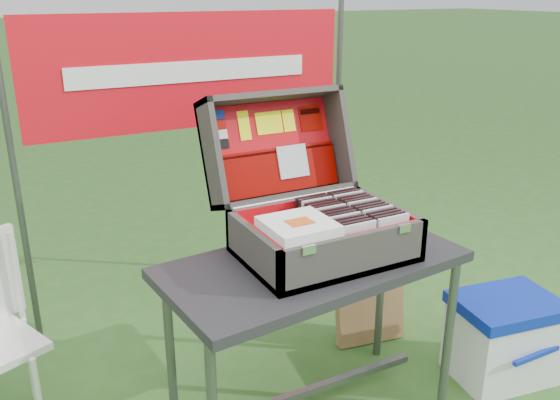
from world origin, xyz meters
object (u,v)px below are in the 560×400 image
table (311,341)px  suitcase (317,183)px  cardboard_box (370,307)px  cooler (503,338)px

table → suitcase: size_ratio=1.84×
suitcase → cardboard_box: size_ratio=1.69×
cooler → suitcase: bearing=172.8°
cooler → cardboard_box: 0.63m
table → cooler: (0.90, -0.17, -0.16)m
suitcase → cooler: suitcase is taller
cooler → table: bearing=178.0°
table → cooler: 0.93m
cooler → cardboard_box: size_ratio=1.21×
cardboard_box → table: bearing=-137.7°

